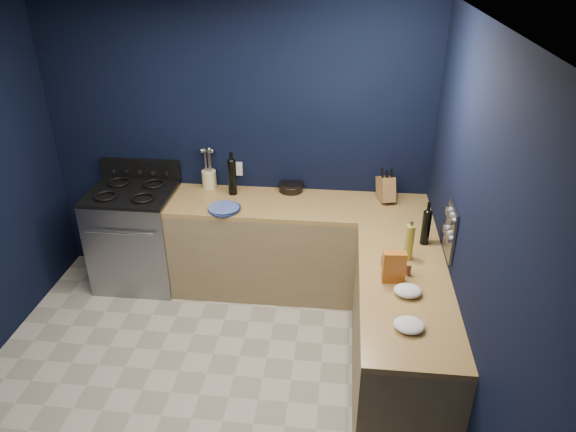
# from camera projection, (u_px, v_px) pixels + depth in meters

# --- Properties ---
(floor) EXTENTS (3.50, 3.50, 0.02)m
(floor) POSITION_uv_depth(u_px,v_px,m) (200.00, 396.00, 3.96)
(floor) COLOR #B2AC9B
(floor) RESTS_ON ground
(ceiling) EXTENTS (3.50, 3.50, 0.02)m
(ceiling) POSITION_uv_depth(u_px,v_px,m) (160.00, 23.00, 2.73)
(ceiling) COLOR silver
(ceiling) RESTS_ON ground
(wall_back) EXTENTS (3.50, 0.02, 2.60)m
(wall_back) POSITION_uv_depth(u_px,v_px,m) (237.00, 146.00, 4.89)
(wall_back) COLOR black
(wall_back) RESTS_ON ground
(wall_right) EXTENTS (0.02, 3.50, 2.60)m
(wall_right) POSITION_uv_depth(u_px,v_px,m) (472.00, 259.00, 3.18)
(wall_right) COLOR black
(wall_right) RESTS_ON ground
(cab_back) EXTENTS (2.30, 0.63, 0.86)m
(cab_back) POSITION_uv_depth(u_px,v_px,m) (298.00, 249.00, 4.96)
(cab_back) COLOR #87724F
(cab_back) RESTS_ON floor
(top_back) EXTENTS (2.30, 0.63, 0.04)m
(top_back) POSITION_uv_depth(u_px,v_px,m) (299.00, 205.00, 4.75)
(top_back) COLOR brown
(top_back) RESTS_ON cab_back
(cab_right) EXTENTS (0.63, 1.67, 0.86)m
(cab_right) POSITION_uv_depth(u_px,v_px,m) (399.00, 338.00, 3.87)
(cab_right) COLOR #87724F
(cab_right) RESTS_ON floor
(top_right) EXTENTS (0.63, 1.67, 0.04)m
(top_right) POSITION_uv_depth(u_px,v_px,m) (406.00, 286.00, 3.66)
(top_right) COLOR brown
(top_right) RESTS_ON cab_right
(gas_range) EXTENTS (0.76, 0.66, 0.92)m
(gas_range) POSITION_uv_depth(u_px,v_px,m) (138.00, 238.00, 5.07)
(gas_range) COLOR gray
(gas_range) RESTS_ON floor
(oven_door) EXTENTS (0.59, 0.02, 0.42)m
(oven_door) POSITION_uv_depth(u_px,v_px,m) (125.00, 257.00, 4.80)
(oven_door) COLOR black
(oven_door) RESTS_ON gas_range
(cooktop) EXTENTS (0.76, 0.66, 0.03)m
(cooktop) POSITION_uv_depth(u_px,v_px,m) (131.00, 193.00, 4.85)
(cooktop) COLOR black
(cooktop) RESTS_ON gas_range
(backguard) EXTENTS (0.76, 0.06, 0.20)m
(backguard) POSITION_uv_depth(u_px,v_px,m) (141.00, 169.00, 5.07)
(backguard) COLOR black
(backguard) RESTS_ON gas_range
(spice_panel) EXTENTS (0.02, 0.28, 0.38)m
(spice_panel) POSITION_uv_depth(u_px,v_px,m) (450.00, 232.00, 3.72)
(spice_panel) COLOR gray
(spice_panel) RESTS_ON wall_right
(wall_outlet) EXTENTS (0.09, 0.02, 0.13)m
(wall_outlet) POSITION_uv_depth(u_px,v_px,m) (238.00, 169.00, 4.98)
(wall_outlet) COLOR white
(wall_outlet) RESTS_ON wall_back
(plate_stack) EXTENTS (0.34, 0.34, 0.03)m
(plate_stack) POSITION_uv_depth(u_px,v_px,m) (224.00, 209.00, 4.61)
(plate_stack) COLOR #35439E
(plate_stack) RESTS_ON top_back
(ramekin) EXTENTS (0.09, 0.09, 0.03)m
(ramekin) POSITION_uv_depth(u_px,v_px,m) (212.00, 186.00, 5.03)
(ramekin) COLOR white
(ramekin) RESTS_ON top_back
(utensil_crock) EXTENTS (0.16, 0.16, 0.17)m
(utensil_crock) POSITION_uv_depth(u_px,v_px,m) (209.00, 179.00, 5.00)
(utensil_crock) COLOR beige
(utensil_crock) RESTS_ON top_back
(wine_bottle_back) EXTENTS (0.10, 0.10, 0.32)m
(wine_bottle_back) POSITION_uv_depth(u_px,v_px,m) (232.00, 178.00, 4.84)
(wine_bottle_back) COLOR black
(wine_bottle_back) RESTS_ON top_back
(lemon_basket) EXTENTS (0.27, 0.27, 0.08)m
(lemon_basket) POSITION_uv_depth(u_px,v_px,m) (291.00, 187.00, 4.95)
(lemon_basket) COLOR black
(lemon_basket) RESTS_ON top_back
(knife_block) EXTENTS (0.18, 0.28, 0.27)m
(knife_block) POSITION_uv_depth(u_px,v_px,m) (386.00, 189.00, 4.75)
(knife_block) COLOR brown
(knife_block) RESTS_ON top_back
(wine_bottle_right) EXTENTS (0.08, 0.08, 0.27)m
(wine_bottle_right) POSITION_uv_depth(u_px,v_px,m) (426.00, 228.00, 4.06)
(wine_bottle_right) COLOR black
(wine_bottle_right) RESTS_ON top_right
(oil_bottle) EXTENTS (0.08, 0.08, 0.27)m
(oil_bottle) POSITION_uv_depth(u_px,v_px,m) (409.00, 243.00, 3.87)
(oil_bottle) COLOR #A29A2E
(oil_bottle) RESTS_ON top_right
(spice_jar_near) EXTENTS (0.05, 0.05, 0.10)m
(spice_jar_near) POSITION_uv_depth(u_px,v_px,m) (384.00, 260.00, 3.82)
(spice_jar_near) COLOR olive
(spice_jar_near) RESTS_ON top_right
(spice_jar_far) EXTENTS (0.06, 0.06, 0.08)m
(spice_jar_far) POSITION_uv_depth(u_px,v_px,m) (408.00, 269.00, 3.73)
(spice_jar_far) COLOR olive
(spice_jar_far) RESTS_ON top_right
(crouton_bag) EXTENTS (0.16, 0.08, 0.23)m
(crouton_bag) POSITION_uv_depth(u_px,v_px,m) (394.00, 267.00, 3.63)
(crouton_bag) COLOR #AC0918
(crouton_bag) RESTS_ON top_right
(towel_front) EXTENTS (0.20, 0.17, 0.07)m
(towel_front) POSITION_uv_depth(u_px,v_px,m) (408.00, 291.00, 3.53)
(towel_front) COLOR white
(towel_front) RESTS_ON top_right
(towel_end) EXTENTS (0.21, 0.20, 0.06)m
(towel_end) POSITION_uv_depth(u_px,v_px,m) (409.00, 325.00, 3.22)
(towel_end) COLOR white
(towel_end) RESTS_ON top_right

